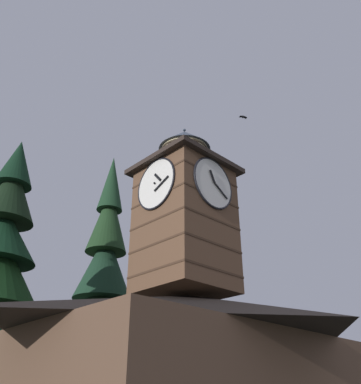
{
  "coord_description": "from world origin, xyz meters",
  "views": [
    {
      "loc": [
        11.87,
        12.72,
        2.0
      ],
      "look_at": [
        -1.0,
        -0.67,
        11.68
      ],
      "focal_mm": 38.64,
      "sensor_mm": 36.0,
      "label": 1
    }
  ],
  "objects_px": {
    "clock_tower": "(185,213)",
    "flying_bird_low": "(243,117)",
    "pine_tree_behind": "(101,307)",
    "flying_bird_high": "(202,153)",
    "moon": "(55,315)",
    "building_main": "(188,371)"
  },
  "relations": [
    {
      "from": "clock_tower",
      "to": "flying_bird_low",
      "type": "height_order",
      "value": "flying_bird_low"
    },
    {
      "from": "pine_tree_behind",
      "to": "flying_bird_low",
      "type": "bearing_deg",
      "value": 113.6
    },
    {
      "from": "flying_bird_high",
      "to": "moon",
      "type": "bearing_deg",
      "value": -102.23
    },
    {
      "from": "clock_tower",
      "to": "pine_tree_behind",
      "type": "height_order",
      "value": "pine_tree_behind"
    },
    {
      "from": "clock_tower",
      "to": "flying_bird_high",
      "type": "height_order",
      "value": "flying_bird_high"
    },
    {
      "from": "flying_bird_low",
      "to": "moon",
      "type": "bearing_deg",
      "value": -101.62
    },
    {
      "from": "moon",
      "to": "flying_bird_high",
      "type": "xyz_separation_m",
      "value": [
        6.83,
        31.49,
        5.87
      ]
    },
    {
      "from": "flying_bird_high",
      "to": "pine_tree_behind",
      "type": "bearing_deg",
      "value": -46.84
    },
    {
      "from": "pine_tree_behind",
      "to": "moon",
      "type": "bearing_deg",
      "value": -112.36
    },
    {
      "from": "clock_tower",
      "to": "flying_bird_high",
      "type": "relative_size",
      "value": 12.8
    },
    {
      "from": "pine_tree_behind",
      "to": "flying_bird_high",
      "type": "distance_m",
      "value": 12.3
    },
    {
      "from": "building_main",
      "to": "flying_bird_low",
      "type": "relative_size",
      "value": 28.2
    },
    {
      "from": "building_main",
      "to": "flying_bird_high",
      "type": "xyz_separation_m",
      "value": [
        -4.57,
        -3.03,
        14.45
      ]
    },
    {
      "from": "moon",
      "to": "flying_bird_low",
      "type": "relative_size",
      "value": 2.71
    },
    {
      "from": "building_main",
      "to": "clock_tower",
      "type": "height_order",
      "value": "clock_tower"
    },
    {
      "from": "moon",
      "to": "flying_bird_low",
      "type": "height_order",
      "value": "flying_bird_low"
    },
    {
      "from": "building_main",
      "to": "pine_tree_behind",
      "type": "height_order",
      "value": "pine_tree_behind"
    },
    {
      "from": "clock_tower",
      "to": "pine_tree_behind",
      "type": "bearing_deg",
      "value": -94.03
    },
    {
      "from": "flying_bird_low",
      "to": "clock_tower",
      "type": "bearing_deg",
      "value": -12.56
    },
    {
      "from": "moon",
      "to": "flying_bird_high",
      "type": "bearing_deg",
      "value": 77.77
    },
    {
      "from": "pine_tree_behind",
      "to": "flying_bird_high",
      "type": "relative_size",
      "value": 24.39
    },
    {
      "from": "clock_tower",
      "to": "flying_bird_high",
      "type": "bearing_deg",
      "value": -146.94
    }
  ]
}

